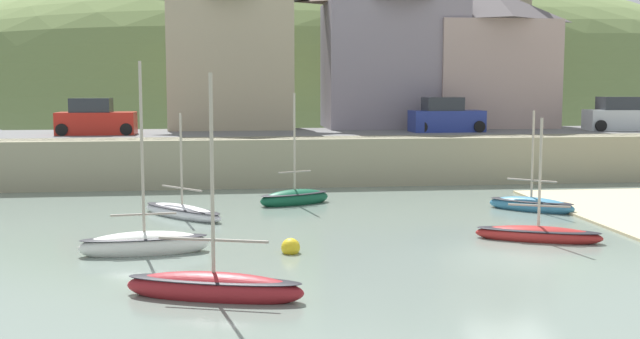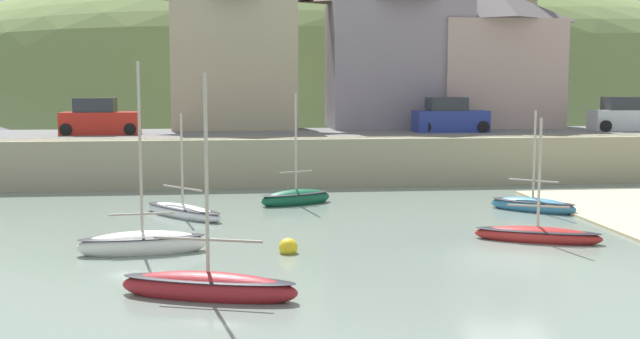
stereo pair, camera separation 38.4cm
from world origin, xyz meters
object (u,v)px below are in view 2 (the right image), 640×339
at_px(rowboat_small_beached, 143,243).
at_px(waterfront_building_right, 494,57).
at_px(sailboat_blue_trim, 208,286).
at_px(parked_car_near_slipway, 99,119).
at_px(sailboat_far_left, 533,205).
at_px(sailboat_white_hull, 296,198).
at_px(waterfront_building_left, 235,45).
at_px(mooring_buoy, 288,247).
at_px(parked_car_by_wall, 450,118).
at_px(fishing_boat_green, 183,211).
at_px(waterfront_building_centre, 397,51).
at_px(church_with_spire, 509,6).
at_px(parked_car_end_of_row, 626,117).
at_px(motorboat_with_cabin, 538,235).

bearing_deg(rowboat_small_beached, waterfront_building_right, 44.33).
relative_size(sailboat_blue_trim, parked_car_near_slipway, 1.37).
distance_m(sailboat_far_left, rowboat_small_beached, 16.05).
xyz_separation_m(sailboat_white_hull, rowboat_small_beached, (-5.40, -8.96, 0.03)).
relative_size(waterfront_building_left, mooring_buoy, 16.77).
xyz_separation_m(sailboat_white_hull, parked_car_by_wall, (9.46, 9.87, 2.92)).
xyz_separation_m(waterfront_building_left, fishing_boat_green, (-2.05, -16.98, -7.17)).
xyz_separation_m(sailboat_blue_trim, fishing_boat_green, (-1.39, 11.53, -0.07)).
bearing_deg(waterfront_building_right, waterfront_building_left, 180.00).
bearing_deg(waterfront_building_centre, church_with_spire, 25.30).
height_order(parked_car_near_slipway, mooring_buoy, parked_car_near_slipway).
relative_size(church_with_spire, sailboat_blue_trim, 2.70).
bearing_deg(sailboat_blue_trim, parked_car_near_slipway, 122.99).
relative_size(waterfront_building_right, sailboat_white_hull, 1.74).
xyz_separation_m(sailboat_white_hull, parked_car_end_of_row, (19.91, 9.87, 2.92)).
relative_size(waterfront_building_left, parked_car_end_of_row, 2.33).
relative_size(sailboat_blue_trim, parked_car_by_wall, 1.35).
xyz_separation_m(motorboat_with_cabin, sailboat_far_left, (2.11, 5.77, 0.02)).
relative_size(parked_car_by_wall, parked_car_end_of_row, 0.99).
bearing_deg(parked_car_by_wall, parked_car_near_slipway, 177.75).
bearing_deg(rowboat_small_beached, waterfront_building_left, 76.34).
bearing_deg(mooring_buoy, rowboat_small_beached, 174.06).
xyz_separation_m(waterfront_building_left, parked_car_by_wall, (12.02, -4.50, -4.18)).
bearing_deg(parked_car_near_slipway, waterfront_building_centre, 15.41).
bearing_deg(church_with_spire, motorboat_with_cabin, -107.50).
bearing_deg(parked_car_near_slipway, mooring_buoy, -64.60).
bearing_deg(parked_car_by_wall, waterfront_building_right, 46.18).
distance_m(parked_car_by_wall, parked_car_end_of_row, 10.46).
bearing_deg(parked_car_near_slipway, church_with_spire, 19.07).
bearing_deg(sailboat_white_hull, parked_car_near_slipway, 110.93).
height_order(waterfront_building_left, rowboat_small_beached, waterfront_building_left).
xyz_separation_m(sailboat_far_left, parked_car_near_slipway, (-19.25, 12.66, 2.96)).
bearing_deg(waterfront_building_centre, rowboat_small_beached, -118.65).
bearing_deg(church_with_spire, parked_car_near_slipway, -161.65).
xyz_separation_m(motorboat_with_cabin, rowboat_small_beached, (-12.71, -0.39, 0.08)).
bearing_deg(sailboat_far_left, fishing_boat_green, -140.12).
bearing_deg(mooring_buoy, sailboat_white_hull, 84.18).
distance_m(waterfront_building_right, parked_car_near_slipway, 23.97).
height_order(waterfront_building_left, parked_car_end_of_row, waterfront_building_left).
bearing_deg(sailboat_white_hull, motorboat_with_cabin, -73.45).
bearing_deg(motorboat_with_cabin, sailboat_far_left, 93.01).
relative_size(waterfront_building_centre, parked_car_end_of_row, 2.19).
xyz_separation_m(waterfront_building_left, sailboat_blue_trim, (-0.66, -28.51, -7.10)).
xyz_separation_m(waterfront_building_left, waterfront_building_right, (16.01, 0.00, -0.64)).
height_order(sailboat_blue_trim, parked_car_by_wall, sailboat_blue_trim).
bearing_deg(sailboat_far_left, waterfront_building_centre, 137.51).
bearing_deg(parked_car_by_wall, rowboat_small_beached, -130.52).
bearing_deg(church_with_spire, parked_car_by_wall, -126.76).
bearing_deg(church_with_spire, mooring_buoy, -121.11).
bearing_deg(motorboat_with_cabin, sailboat_blue_trim, -129.02).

